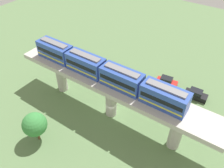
{
  "coord_description": "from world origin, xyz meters",
  "views": [
    {
      "loc": [
        -22.45,
        -15.64,
        30.11
      ],
      "look_at": [
        2.5,
        1.55,
        4.36
      ],
      "focal_mm": 36.32,
      "sensor_mm": 36.0,
      "label": 1
    }
  ],
  "objects_px": {
    "parked_car_yellow": "(133,81)",
    "parked_car_red": "(167,82)",
    "parked_car_black": "(196,95)",
    "train": "(103,71)",
    "tree_mid_lot": "(180,95)",
    "tree_near_viaduct": "(35,125)"
  },
  "relations": [
    {
      "from": "tree_near_viaduct",
      "to": "tree_mid_lot",
      "type": "distance_m",
      "value": 24.21
    },
    {
      "from": "train",
      "to": "tree_mid_lot",
      "type": "xyz_separation_m",
      "value": [
        7.61,
        -10.68,
        -5.42
      ]
    },
    {
      "from": "parked_car_red",
      "to": "tree_mid_lot",
      "type": "relative_size",
      "value": 0.94
    },
    {
      "from": "parked_car_yellow",
      "to": "tree_mid_lot",
      "type": "bearing_deg",
      "value": -106.81
    },
    {
      "from": "tree_mid_lot",
      "to": "parked_car_red",
      "type": "bearing_deg",
      "value": 39.84
    },
    {
      "from": "parked_car_red",
      "to": "tree_mid_lot",
      "type": "bearing_deg",
      "value": -147.9
    },
    {
      "from": "train",
      "to": "tree_near_viaduct",
      "type": "height_order",
      "value": "train"
    },
    {
      "from": "train",
      "to": "tree_near_viaduct",
      "type": "distance_m",
      "value": 13.12
    },
    {
      "from": "train",
      "to": "parked_car_red",
      "type": "bearing_deg",
      "value": -26.25
    },
    {
      "from": "parked_car_yellow",
      "to": "parked_car_black",
      "type": "distance_m",
      "value": 12.31
    },
    {
      "from": "parked_car_black",
      "to": "tree_near_viaduct",
      "type": "distance_m",
      "value": 29.28
    },
    {
      "from": "parked_car_yellow",
      "to": "parked_car_black",
      "type": "height_order",
      "value": "same"
    },
    {
      "from": "parked_car_yellow",
      "to": "parked_car_red",
      "type": "bearing_deg",
      "value": -65.11
    },
    {
      "from": "parked_car_yellow",
      "to": "train",
      "type": "bearing_deg",
      "value": 167.48
    },
    {
      "from": "parked_car_yellow",
      "to": "parked_car_red",
      "type": "xyz_separation_m",
      "value": [
        3.75,
        -5.69,
        0.0
      ]
    },
    {
      "from": "tree_near_viaduct",
      "to": "parked_car_red",
      "type": "bearing_deg",
      "value": -25.06
    },
    {
      "from": "train",
      "to": "tree_mid_lot",
      "type": "height_order",
      "value": "train"
    },
    {
      "from": "parked_car_black",
      "to": "parked_car_red",
      "type": "bearing_deg",
      "value": 83.62
    },
    {
      "from": "tree_near_viaduct",
      "to": "tree_mid_lot",
      "type": "height_order",
      "value": "tree_near_viaduct"
    },
    {
      "from": "train",
      "to": "tree_mid_lot",
      "type": "distance_m",
      "value": 14.19
    },
    {
      "from": "tree_near_viaduct",
      "to": "tree_mid_lot",
      "type": "relative_size",
      "value": 1.14
    },
    {
      "from": "train",
      "to": "tree_near_viaduct",
      "type": "bearing_deg",
      "value": 156.35
    }
  ]
}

